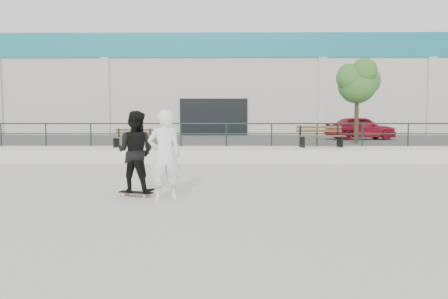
{
  "coord_description": "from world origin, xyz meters",
  "views": [
    {
      "loc": [
        1.09,
        -8.44,
        1.72
      ],
      "look_at": [
        0.99,
        2.0,
        0.98
      ],
      "focal_mm": 35.0,
      "sensor_mm": 36.0,
      "label": 1
    }
  ],
  "objects_px": {
    "red_car": "(360,128)",
    "seated_skater": "(165,155)",
    "bench_left": "(133,138)",
    "bench_right": "(321,136)",
    "tree": "(358,80)",
    "standing_skater": "(135,152)",
    "skateboard": "(136,193)"
  },
  "relations": [
    {
      "from": "red_car",
      "to": "seated_skater",
      "type": "height_order",
      "value": "seated_skater"
    },
    {
      "from": "bench_left",
      "to": "bench_right",
      "type": "bearing_deg",
      "value": 14.07
    },
    {
      "from": "tree",
      "to": "bench_left",
      "type": "bearing_deg",
      "value": -161.89
    },
    {
      "from": "bench_right",
      "to": "red_car",
      "type": "xyz_separation_m",
      "value": [
        3.78,
        6.95,
        0.22
      ]
    },
    {
      "from": "bench_left",
      "to": "red_car",
      "type": "height_order",
      "value": "red_car"
    },
    {
      "from": "bench_right",
      "to": "standing_skater",
      "type": "xyz_separation_m",
      "value": [
        -5.99,
        -9.04,
        0.03
      ]
    },
    {
      "from": "bench_left",
      "to": "tree",
      "type": "distance_m",
      "value": 11.29
    },
    {
      "from": "bench_left",
      "to": "standing_skater",
      "type": "xyz_separation_m",
      "value": [
        1.98,
        -8.75,
        0.1
      ]
    },
    {
      "from": "bench_right",
      "to": "red_car",
      "type": "height_order",
      "value": "red_car"
    },
    {
      "from": "standing_skater",
      "to": "bench_right",
      "type": "bearing_deg",
      "value": -109.19
    },
    {
      "from": "bench_right",
      "to": "seated_skater",
      "type": "distance_m",
      "value": 10.92
    },
    {
      "from": "tree",
      "to": "skateboard",
      "type": "xyz_separation_m",
      "value": [
        -8.43,
        -12.16,
        -3.52
      ]
    },
    {
      "from": "tree",
      "to": "seated_skater",
      "type": "xyz_separation_m",
      "value": [
        -7.71,
        -12.68,
        -2.64
      ]
    },
    {
      "from": "bench_left",
      "to": "red_car",
      "type": "bearing_deg",
      "value": 43.62
    },
    {
      "from": "red_car",
      "to": "standing_skater",
      "type": "height_order",
      "value": "standing_skater"
    },
    {
      "from": "red_car",
      "to": "skateboard",
      "type": "distance_m",
      "value": 18.77
    },
    {
      "from": "bench_left",
      "to": "red_car",
      "type": "distance_m",
      "value": 13.81
    },
    {
      "from": "red_car",
      "to": "standing_skater",
      "type": "distance_m",
      "value": 18.74
    },
    {
      "from": "bench_right",
      "to": "tree",
      "type": "relative_size",
      "value": 0.5
    },
    {
      "from": "standing_skater",
      "to": "skateboard",
      "type": "bearing_deg",
      "value": 149.33
    },
    {
      "from": "red_car",
      "to": "bench_right",
      "type": "bearing_deg",
      "value": 143.1
    },
    {
      "from": "seated_skater",
      "to": "bench_left",
      "type": "bearing_deg",
      "value": -91.62
    },
    {
      "from": "tree",
      "to": "seated_skater",
      "type": "distance_m",
      "value": 15.07
    },
    {
      "from": "tree",
      "to": "red_car",
      "type": "height_order",
      "value": "tree"
    },
    {
      "from": "bench_right",
      "to": "skateboard",
      "type": "relative_size",
      "value": 2.57
    },
    {
      "from": "standing_skater",
      "to": "seated_skater",
      "type": "xyz_separation_m",
      "value": [
        0.72,
        -0.52,
        -0.04
      ]
    },
    {
      "from": "red_car",
      "to": "tree",
      "type": "bearing_deg",
      "value": 152.44
    },
    {
      "from": "tree",
      "to": "red_car",
      "type": "bearing_deg",
      "value": 70.77
    },
    {
      "from": "red_car",
      "to": "seated_skater",
      "type": "xyz_separation_m",
      "value": [
        -9.05,
        -16.51,
        -0.23
      ]
    },
    {
      "from": "bench_right",
      "to": "skateboard",
      "type": "distance_m",
      "value": 10.88
    },
    {
      "from": "bench_right",
      "to": "seated_skater",
      "type": "height_order",
      "value": "seated_skater"
    },
    {
      "from": "bench_left",
      "to": "seated_skater",
      "type": "relative_size",
      "value": 0.94
    }
  ]
}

